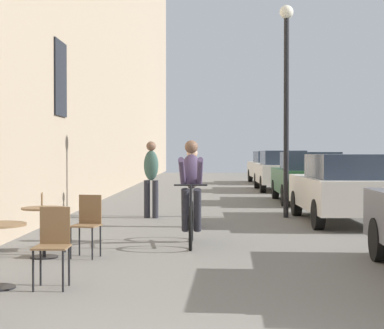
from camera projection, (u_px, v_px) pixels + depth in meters
cafe_chair_mid_toward_street at (53, 241)px, 7.01m from camera, size 0.39×0.39×0.89m
cafe_table_far at (44, 221)px, 8.99m from camera, size 0.64×0.64×0.72m
cafe_chair_far_toward_street at (49, 217)px, 9.58m from camera, size 0.46×0.46×0.89m
cafe_chair_far_toward_wall at (88, 221)px, 9.05m from camera, size 0.44×0.44×0.89m
cyclist_on_bicycle at (191, 195)px, 10.36m from camera, size 0.52×1.76×1.74m
pedestrian_near at (192, 183)px, 12.67m from camera, size 0.37×0.29×1.60m
pedestrian_mid at (151, 175)px, 14.44m from camera, size 0.38×0.30×1.76m
street_lamp at (286, 83)px, 14.49m from camera, size 0.32×0.32×4.90m
parked_car_second at (344, 187)px, 13.50m from camera, size 1.79×4.15×1.47m
parked_car_third at (307, 176)px, 18.88m from camera, size 1.85×4.30×1.52m
parked_car_fourth at (281, 170)px, 24.80m from camera, size 1.88×4.44×1.58m
parked_car_fifth at (270, 167)px, 30.90m from camera, size 1.97×4.46×1.57m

